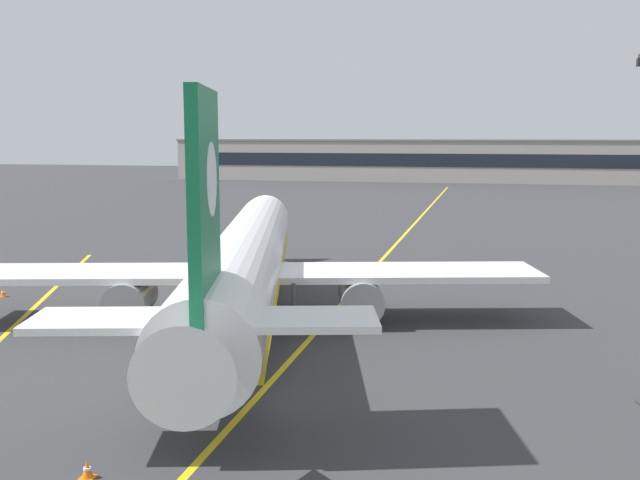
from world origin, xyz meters
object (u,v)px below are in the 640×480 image
airliner_foreground (246,262)px  safety_cone_by_nose_gear (328,265)px  safety_cone_by_port_wing (3,293)px  safety_cone_by_tail (87,470)px

airliner_foreground → safety_cone_by_nose_gear: airliner_foreground is taller
safety_cone_by_nose_gear → safety_cone_by_port_wing: (-17.97, -14.43, 0.00)m
airliner_foreground → safety_cone_by_nose_gear: (0.79, 17.28, -3.11)m
airliner_foreground → safety_cone_by_port_wing: airliner_foreground is taller
safety_cone_by_nose_gear → safety_cone_by_port_wing: bearing=-141.2°
airliner_foreground → safety_cone_by_port_wing: 17.69m
airliner_foreground → safety_cone_by_tail: (1.21, -18.43, -3.11)m
airliner_foreground → safety_cone_by_tail: bearing=-86.2°
safety_cone_by_nose_gear → safety_cone_by_port_wing: size_ratio=1.00×
airliner_foreground → safety_cone_by_nose_gear: size_ratio=74.42×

